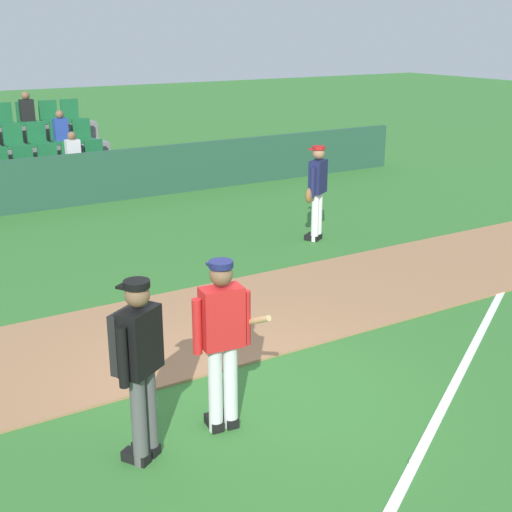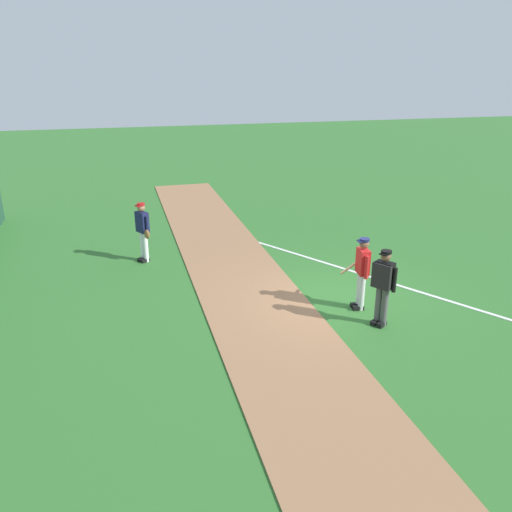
{
  "view_description": "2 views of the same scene",
  "coord_description": "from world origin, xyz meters",
  "px_view_note": "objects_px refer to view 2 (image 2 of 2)",
  "views": [
    {
      "loc": [
        -3.31,
        -5.75,
        3.81
      ],
      "look_at": [
        1.17,
        1.63,
        0.94
      ],
      "focal_mm": 48.67,
      "sensor_mm": 36.0,
      "label": 1
    },
    {
      "loc": [
        -10.41,
        4.85,
        5.45
      ],
      "look_at": [
        1.1,
        1.7,
        0.98
      ],
      "focal_mm": 35.82,
      "sensor_mm": 36.0,
      "label": 2
    }
  ],
  "objects_px": {
    "umpire_home_plate": "(383,284)",
    "baseball": "(389,282)",
    "batter_red_jersey": "(362,271)",
    "runner_navy_jersey": "(143,230)"
  },
  "relations": [
    {
      "from": "batter_red_jersey",
      "to": "umpire_home_plate",
      "type": "relative_size",
      "value": 1.0
    },
    {
      "from": "umpire_home_plate",
      "to": "runner_navy_jersey",
      "type": "distance_m",
      "value": 7.23
    },
    {
      "from": "batter_red_jersey",
      "to": "runner_navy_jersey",
      "type": "xyz_separation_m",
      "value": [
        4.54,
        4.72,
        -0.01
      ]
    },
    {
      "from": "umpire_home_plate",
      "to": "baseball",
      "type": "relative_size",
      "value": 23.78
    },
    {
      "from": "umpire_home_plate",
      "to": "baseball",
      "type": "height_order",
      "value": "umpire_home_plate"
    },
    {
      "from": "batter_red_jersey",
      "to": "baseball",
      "type": "distance_m",
      "value": 2.08
    },
    {
      "from": "umpire_home_plate",
      "to": "runner_navy_jersey",
      "type": "bearing_deg",
      "value": 41.47
    },
    {
      "from": "batter_red_jersey",
      "to": "baseball",
      "type": "height_order",
      "value": "batter_red_jersey"
    },
    {
      "from": "umpire_home_plate",
      "to": "baseball",
      "type": "xyz_separation_m",
      "value": [
        2.04,
        -1.38,
        -0.96
      ]
    },
    {
      "from": "batter_red_jersey",
      "to": "umpire_home_plate",
      "type": "bearing_deg",
      "value": -175.53
    }
  ]
}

